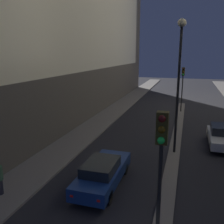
# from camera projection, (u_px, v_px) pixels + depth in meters

# --- Properties ---
(median_strip) EXTENTS (0.76, 28.96, 0.14)m
(median_strip) POSITION_uv_depth(u_px,v_px,m) (176.00, 138.00, 19.66)
(median_strip) COLOR #66605B
(median_strip) RESTS_ON ground
(traffic_light_near) EXTENTS (0.32, 0.42, 4.97)m
(traffic_light_near) POSITION_uv_depth(u_px,v_px,m) (161.00, 159.00, 6.93)
(traffic_light_near) COLOR black
(traffic_light_near) RESTS_ON median_strip
(traffic_light_mid) EXTENTS (0.32, 0.42, 4.97)m
(traffic_light_mid) POSITION_uv_depth(u_px,v_px,m) (183.00, 80.00, 27.61)
(traffic_light_mid) COLOR black
(traffic_light_mid) RESTS_ON median_strip
(street_lamp) EXTENTS (0.51, 0.51, 8.51)m
(street_lamp) POSITION_uv_depth(u_px,v_px,m) (179.00, 66.00, 15.49)
(street_lamp) COLOR black
(street_lamp) RESTS_ON median_strip
(car_left_lane) EXTENTS (1.75, 4.78, 1.45)m
(car_left_lane) POSITION_uv_depth(u_px,v_px,m) (103.00, 172.00, 12.60)
(car_left_lane) COLOR navy
(car_left_lane) RESTS_ON ground
(car_right_lane) EXTENTS (1.87, 4.38, 1.48)m
(car_right_lane) POSITION_uv_depth(u_px,v_px,m) (222.00, 136.00, 18.13)
(car_right_lane) COLOR silver
(car_right_lane) RESTS_ON ground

